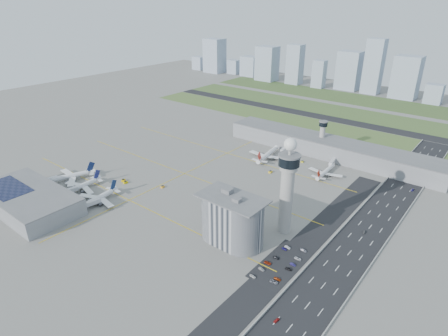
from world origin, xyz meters
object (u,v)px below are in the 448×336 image
Objects in this scene: airplane_far_a at (268,152)px; car_lot_10 at (298,259)px; airplane_near_a at (67,174)px; car_lot_9 at (293,264)px; airplane_far_b at (326,169)px; admin_building at (232,220)px; car_lot_4 at (284,249)px; airplane_near_b at (79,184)px; car_hw_0 at (277,320)px; car_lot_11 at (303,250)px; tug_2 at (123,180)px; jet_bridge_near_0 at (40,184)px; car_lot_6 at (274,282)px; car_hw_2 at (412,190)px; jet_bridge_near_2 at (82,208)px; tug_3 at (162,187)px; car_lot_8 at (289,269)px; jet_bridge_near_1 at (60,195)px; tug_1 at (125,182)px; airplane_near_c at (95,197)px; car_hw_1 at (364,232)px; car_lot_0 at (253,276)px; control_tower at (287,183)px; car_lot_2 at (268,263)px; jet_bridge_far_0 at (286,148)px; tug_0 at (87,183)px; tug_5 at (302,161)px; secondary_tower at (322,134)px; tug_4 at (270,172)px; jet_bridge_far_1 at (334,161)px.

airplane_far_a is 10.52× the size of car_lot_10.
car_lot_9 is at bearing 117.76° from airplane_near_a.
airplane_far_a is at bearing 86.98° from airplane_far_b.
admin_building is 12.21× the size of car_lot_4.
airplane_near_b reaches higher than car_hw_0.
tug_2 is at bearing 90.57° from car_lot_11.
jet_bridge_near_0 is at bearing 137.88° from airplane_far_a.
car_lot_11 is (-1.22, 9.24, 0.02)m from car_lot_10.
car_hw_2 is at bearing -16.26° from car_lot_6.
jet_bridge_near_2 reaches higher than tug_3.
airplane_far_a is 10.81× the size of car_hw_2.
car_lot_8 is 4.96m from car_lot_9.
car_lot_11 is (175.55, 57.32, -2.25)m from jet_bridge_near_1.
airplane_near_c is at bearing 114.19° from tug_1.
car_lot_0 is at bearing -117.95° from car_hw_1.
jet_bridge_near_1 is 191.14m from car_hw_0.
car_hw_2 is at bearing 25.58° from tug_3.
jet_bridge_near_2 is (-125.00, -69.00, -32.19)m from control_tower.
airplane_far_a is at bearing 25.18° from car_lot_2.
car_lot_4 is 1.00× the size of car_hw_1.
jet_bridge_near_0 is 224.66m from jet_bridge_far_0.
admin_building is 10.19× the size of car_hw_2.
tug_5 is (117.44, 150.17, -0.09)m from tug_0.
car_lot_8 is at bearing 94.03° from airplane_near_b.
car_hw_0 is 0.82× the size of car_hw_2.
airplane_near_b is 0.90× the size of airplane_far_a.
tug_1 is at bearing 90.04° from car_lot_9.
tug_2 is at bearing -171.35° from tug_3.
car_lot_2 is at bearing -24.69° from tug_3.
control_tower is 19.60× the size of tug_0.
car_lot_2 is (165.06, 33.78, -2.25)m from jet_bridge_near_1.
secondary_tower is at bearing 146.77° from tug_0.
jet_bridge_far_0 is 163.03m from car_lot_4.
airplane_near_c reaches higher than tug_1.
admin_building is 11.12× the size of car_lot_8.
jet_bridge_far_0 is 4.51× the size of tug_3.
car_lot_6 is at bearing -66.64° from car_lot_0.
airplane_near_c is 189.13m from jet_bridge_far_0.
tug_4 is at bearing 40.59° from car_lot_10.
jet_bridge_far_1 is 218.06m from tug_0.
airplane_near_b reaches higher than jet_bridge_far_1.
airplane_near_a is 3.19× the size of jet_bridge_near_0.
secondary_tower reaches higher than airplane_far_b.
car_lot_11 is (157.45, 10.23, -0.38)m from tug_1.
car_lot_6 reaches higher than car_lot_2.
airplane_near_b is 1.12× the size of airplane_far_b.
tug_5 is (81.19, 177.06, -1.98)m from jet_bridge_near_2.
car_lot_8 is at bearing -175.50° from tug_1.
secondary_tower is 8.92× the size of tug_2.
jet_bridge_near_2 is at bearing 53.14° from tug_0.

